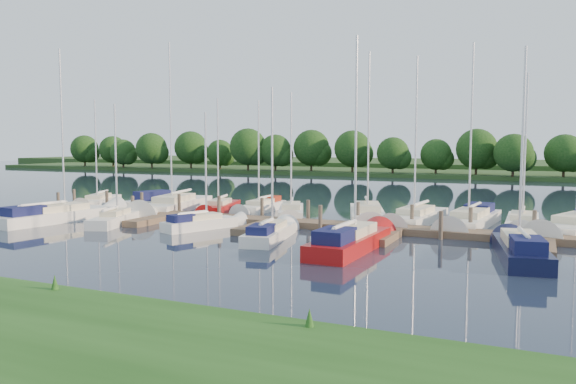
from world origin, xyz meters
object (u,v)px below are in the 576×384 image
at_px(motorboat, 150,203).
at_px(sailboat_s_2, 202,224).
at_px(dock, 272,223).
at_px(sailboat_n_5, 291,213).
at_px(sailboat_n_0, 98,202).

height_order(motorboat, sailboat_s_2, sailboat_s_2).
height_order(dock, sailboat_s_2, sailboat_s_2).
bearing_deg(sailboat_n_5, dock, 75.43).
distance_m(sailboat_n_0, sailboat_s_2, 17.38).
relative_size(sailboat_n_0, sailboat_n_5, 1.01).
relative_size(motorboat, sailboat_n_5, 0.67).
bearing_deg(motorboat, sailboat_n_0, 22.26).
bearing_deg(dock, sailboat_s_2, -139.68).
relative_size(sailboat_n_0, motorboat, 1.51).
xyz_separation_m(motorboat, sailboat_n_5, (13.21, -0.71, -0.08)).
height_order(sailboat_n_0, motorboat, sailboat_n_0).
distance_m(dock, motorboat, 14.84).
relative_size(dock, motorboat, 6.43).
height_order(sailboat_n_0, sailboat_s_2, sailboat_n_0).
distance_m(dock, sailboat_s_2, 4.51).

